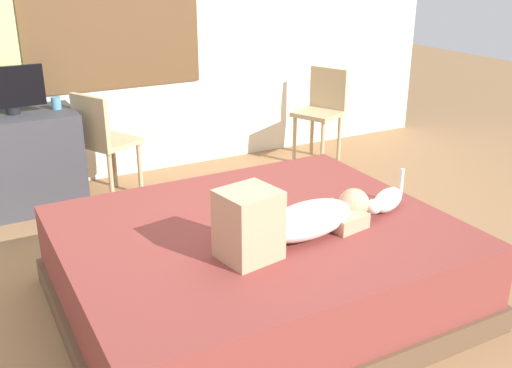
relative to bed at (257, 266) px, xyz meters
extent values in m
plane|color=olive|center=(0.03, 0.05, -0.24)|extent=(16.00, 16.00, 0.00)
cube|color=beige|center=(0.03, 2.46, 1.21)|extent=(6.40, 0.12, 2.90)
cube|color=brown|center=(-0.03, 2.40, 1.10)|extent=(1.47, 0.02, 1.13)
cube|color=white|center=(-0.03, 2.39, 1.10)|extent=(1.39, 0.02, 1.05)
cube|color=brown|center=(0.00, 0.00, -0.17)|extent=(2.07, 1.72, 0.14)
cube|color=brown|center=(0.00, 0.00, 0.07)|extent=(2.01, 1.67, 0.35)
ellipsoid|color=silver|center=(0.17, -0.22, 0.33)|extent=(0.60, 0.35, 0.17)
sphere|color=tan|center=(0.50, -0.16, 0.33)|extent=(0.17, 0.17, 0.17)
cube|color=tan|center=(-0.20, -0.29, 0.42)|extent=(0.30, 0.28, 0.34)
cube|color=tan|center=(0.39, -0.19, 0.29)|extent=(0.25, 0.31, 0.08)
ellipsoid|color=silver|center=(0.73, -0.18, 0.31)|extent=(0.28, 0.19, 0.13)
sphere|color=silver|center=(0.59, -0.23, 0.32)|extent=(0.08, 0.08, 0.08)
cylinder|color=silver|center=(0.87, -0.12, 0.38)|extent=(0.03, 0.03, 0.16)
cube|color=#38383D|center=(-0.94, 2.06, 0.13)|extent=(0.90, 0.56, 0.74)
cylinder|color=black|center=(-0.92, 2.06, 0.52)|extent=(0.10, 0.10, 0.05)
cube|color=black|center=(-0.92, 2.06, 0.70)|extent=(0.48, 0.04, 0.30)
cylinder|color=teal|center=(-0.61, 2.06, 0.55)|extent=(0.07, 0.07, 0.09)
cylinder|color=tan|center=(-0.19, 2.15, -0.02)|extent=(0.04, 0.04, 0.44)
cylinder|color=tan|center=(-0.05, 1.88, -0.02)|extent=(0.04, 0.04, 0.44)
cylinder|color=tan|center=(-0.46, 2.01, -0.02)|extent=(0.04, 0.04, 0.44)
cylinder|color=tan|center=(-0.33, 1.74, -0.02)|extent=(0.04, 0.04, 0.44)
cube|color=tan|center=(-0.26, 1.94, 0.22)|extent=(0.51, 0.51, 0.04)
cube|color=tan|center=(-0.41, 1.87, 0.43)|extent=(0.20, 0.36, 0.38)
cylinder|color=tan|center=(1.60, 1.70, -0.02)|extent=(0.04, 0.04, 0.44)
cylinder|color=tan|center=(1.47, 1.98, -0.02)|extent=(0.04, 0.04, 0.44)
cylinder|color=tan|center=(1.88, 1.82, -0.02)|extent=(0.04, 0.04, 0.44)
cylinder|color=tan|center=(1.75, 2.10, -0.02)|extent=(0.04, 0.04, 0.44)
cube|color=tan|center=(1.67, 1.90, 0.22)|extent=(0.50, 0.50, 0.04)
cube|color=tan|center=(1.83, 1.97, 0.43)|extent=(0.19, 0.36, 0.38)
camera|label=1|loc=(-1.36, -2.49, 1.59)|focal=41.37mm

